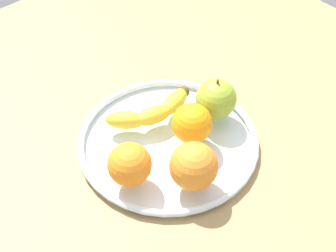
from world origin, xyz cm
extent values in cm
cube|color=#9C8150|center=(0.00, 0.00, -2.00)|extent=(119.93, 119.93, 4.00)
cylinder|color=silver|center=(0.00, 0.00, 0.30)|extent=(31.03, 31.03, 0.60)
torus|color=silver|center=(0.00, 0.00, 1.20)|extent=(32.32, 32.32, 1.20)
ellipsoid|color=yellow|center=(-3.78, 7.19, 3.46)|extent=(7.58, 7.40, 3.31)
ellipsoid|color=yellow|center=(0.77, 4.72, 3.46)|extent=(7.86, 4.95, 3.31)
ellipsoid|color=yellow|center=(5.94, 4.81, 3.46)|extent=(7.91, 5.15, 3.31)
ellipsoid|color=brown|center=(9.10, 5.69, 3.46)|extent=(2.55, 2.77, 2.32)
sphere|color=#90AF2F|center=(10.51, -1.32, 5.54)|extent=(7.47, 7.47, 7.47)
cylinder|color=#593819|center=(10.51, -1.32, 9.47)|extent=(0.44, 0.44, 1.20)
sphere|color=orange|center=(-10.64, -2.64, 5.41)|extent=(7.22, 7.22, 7.22)
sphere|color=orange|center=(3.09, -2.74, 5.38)|extent=(7.16, 7.16, 7.16)
sphere|color=orange|center=(-3.49, -9.92, 5.75)|extent=(7.91, 7.91, 7.91)
camera|label=1|loc=(-39.17, -43.38, 65.72)|focal=52.24mm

